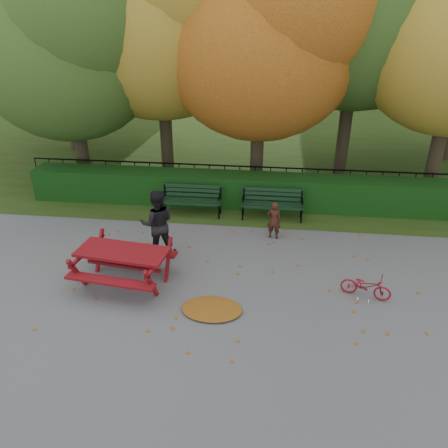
# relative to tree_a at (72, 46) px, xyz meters

# --- Properties ---
(ground) EXTENTS (90.00, 90.00, 0.00)m
(ground) POSITION_rel_tree_a_xyz_m (5.19, -5.58, -4.52)
(ground) COLOR slate
(ground) RESTS_ON ground
(grass_strip) EXTENTS (90.00, 90.00, 0.00)m
(grass_strip) POSITION_rel_tree_a_xyz_m (5.19, 8.42, -4.52)
(grass_strip) COLOR #233813
(grass_strip) RESTS_ON ground
(hedge) EXTENTS (13.00, 0.90, 1.00)m
(hedge) POSITION_rel_tree_a_xyz_m (5.19, -1.08, -4.02)
(hedge) COLOR black
(hedge) RESTS_ON ground
(iron_fence) EXTENTS (14.00, 0.04, 1.02)m
(iron_fence) POSITION_rel_tree_a_xyz_m (5.19, -0.28, -3.98)
(iron_fence) COLOR black
(iron_fence) RESTS_ON ground
(tree_a) EXTENTS (5.88, 5.60, 7.48)m
(tree_a) POSITION_rel_tree_a_xyz_m (0.00, 0.00, 0.00)
(tree_a) COLOR #30251B
(tree_a) RESTS_ON ground
(tree_b) EXTENTS (6.72, 6.40, 8.79)m
(tree_b) POSITION_rel_tree_a_xyz_m (2.74, 1.17, 0.88)
(tree_b) COLOR #30251B
(tree_b) RESTS_ON ground
(tree_c) EXTENTS (6.30, 6.00, 8.00)m
(tree_c) POSITION_rel_tree_a_xyz_m (6.02, 0.38, 0.30)
(tree_c) COLOR #30251B
(tree_c) RESTS_ON ground
(tree_f) EXTENTS (6.93, 6.60, 9.19)m
(tree_f) POSITION_rel_tree_a_xyz_m (-1.94, 3.66, 1.17)
(tree_f) COLOR #30251B
(tree_f) RESTS_ON ground
(bench_left) EXTENTS (1.80, 0.57, 0.88)m
(bench_left) POSITION_rel_tree_a_xyz_m (3.89, -1.88, -4.00)
(bench_left) COLOR black
(bench_left) RESTS_ON ground
(bench_right) EXTENTS (1.80, 0.57, 0.88)m
(bench_right) POSITION_rel_tree_a_xyz_m (6.29, -1.88, -4.00)
(bench_right) COLOR black
(bench_right) RESTS_ON ground
(picnic_table) EXTENTS (2.20, 1.86, 0.98)m
(picnic_table) POSITION_rel_tree_a_xyz_m (3.03, -5.65, -3.85)
(picnic_table) COLOR #660910
(picnic_table) RESTS_ON ground
(leaf_pile) EXTENTS (1.36, 1.01, 0.09)m
(leaf_pile) POSITION_rel_tree_a_xyz_m (5.13, -6.42, -4.48)
(leaf_pile) COLOR brown
(leaf_pile) RESTS_ON ground
(leaf_scatter) EXTENTS (9.00, 5.70, 0.01)m
(leaf_scatter) POSITION_rel_tree_a_xyz_m (5.19, -5.28, -4.51)
(leaf_scatter) COLOR brown
(leaf_scatter) RESTS_ON ground
(child) EXTENTS (0.43, 0.32, 1.05)m
(child) POSITION_rel_tree_a_xyz_m (6.35, -3.10, -4.00)
(child) COLOR #3D1A13
(child) RESTS_ON ground
(adult) EXTENTS (0.99, 0.86, 1.76)m
(adult) POSITION_rel_tree_a_xyz_m (3.49, -4.32, -3.64)
(adult) COLOR black
(adult) RESTS_ON ground
(bicycle) EXTENTS (1.13, 0.66, 0.56)m
(bicycle) POSITION_rel_tree_a_xyz_m (8.38, -5.55, -4.24)
(bicycle) COLOR maroon
(bicycle) RESTS_ON ground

